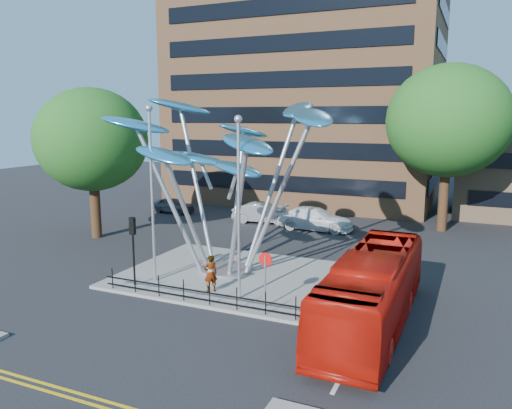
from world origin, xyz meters
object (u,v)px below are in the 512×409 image
at_px(tree_left, 92,140).
at_px(pedestrian, 211,273).
at_px(parked_car_right, 315,219).
at_px(traffic_light_island, 133,237).
at_px(no_entry_sign_island, 265,270).
at_px(parked_car_mid, 263,213).
at_px(red_bus, 373,290).
at_px(parked_car_left, 173,205).
at_px(leaf_sculpture, 225,146).
at_px(tree_right, 449,121).
at_px(street_lamp_left, 151,179).
at_px(street_lamp_right, 239,192).

height_order(tree_left, pedestrian, tree_left).
xyz_separation_m(pedestrian, parked_car_right, (0.43, 15.28, -0.22)).
relative_size(tree_left, traffic_light_island, 3.01).
relative_size(no_entry_sign_island, parked_car_mid, 0.51).
distance_m(no_entry_sign_island, parked_car_mid, 18.16).
bearing_deg(red_bus, tree_left, 160.83).
height_order(traffic_light_island, pedestrian, traffic_light_island).
relative_size(traffic_light_island, parked_car_mid, 0.71).
height_order(traffic_light_island, parked_car_left, traffic_light_island).
xyz_separation_m(leaf_sculpture, parked_car_mid, (-3.11, 12.48, -6.08)).
bearing_deg(tree_left, tree_right, 28.61).
height_order(street_lamp_left, pedestrian, street_lamp_left).
xyz_separation_m(leaf_sculpture, street_lamp_right, (2.57, -3.68, -1.78)).
height_order(tree_right, tree_left, tree_right).
relative_size(tree_left, street_lamp_left, 1.17).
bearing_deg(pedestrian, leaf_sculpture, -119.49).
distance_m(no_entry_sign_island, pedestrian, 3.28).
relative_size(leaf_sculpture, street_lamp_left, 1.45).
xyz_separation_m(traffic_light_island, no_entry_sign_island, (7.00, 0.02, -0.80)).
height_order(traffic_light_island, red_bus, traffic_light_island).
bearing_deg(leaf_sculpture, street_lamp_left, -127.40).
height_order(tree_left, parked_car_mid, tree_left).
bearing_deg(no_entry_sign_island, street_lamp_right, 162.13).
distance_m(street_lamp_left, pedestrian, 5.49).
height_order(tree_right, parked_car_mid, tree_right).
bearing_deg(pedestrian, parked_car_left, -96.80).
height_order(pedestrian, parked_car_left, pedestrian).
xyz_separation_m(tree_right, parked_car_mid, (-13.18, -2.84, -7.24)).
bearing_deg(pedestrian, red_bus, 131.01).
bearing_deg(no_entry_sign_island, parked_car_right, 99.53).
height_order(tree_left, street_lamp_right, tree_left).
relative_size(street_lamp_right, pedestrian, 4.64).
height_order(tree_right, red_bus, tree_right).
xyz_separation_m(street_lamp_right, no_entry_sign_island, (1.50, -0.48, -3.28)).
bearing_deg(parked_car_mid, street_lamp_left, 173.83).
distance_m(traffic_light_island, parked_car_mid, 16.76).
bearing_deg(red_bus, traffic_light_island, -178.74).
relative_size(street_lamp_right, traffic_light_island, 2.42).
bearing_deg(pedestrian, parked_car_mid, -120.60).
xyz_separation_m(leaf_sculpture, no_entry_sign_island, (4.07, -4.16, -5.06)).
bearing_deg(leaf_sculpture, street_lamp_right, -55.09).
bearing_deg(leaf_sculpture, red_bus, -24.83).
distance_m(leaf_sculpture, traffic_light_island, 6.65).
distance_m(tree_right, street_lamp_right, 20.64).
relative_size(pedestrian, parked_car_mid, 0.37).
height_order(street_lamp_right, red_bus, street_lamp_right).
height_order(tree_left, red_bus, tree_left).
relative_size(red_bus, parked_car_right, 1.92).
xyz_separation_m(street_lamp_right, pedestrian, (-1.61, 0.22, -4.05)).
height_order(tree_left, parked_car_right, tree_left).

